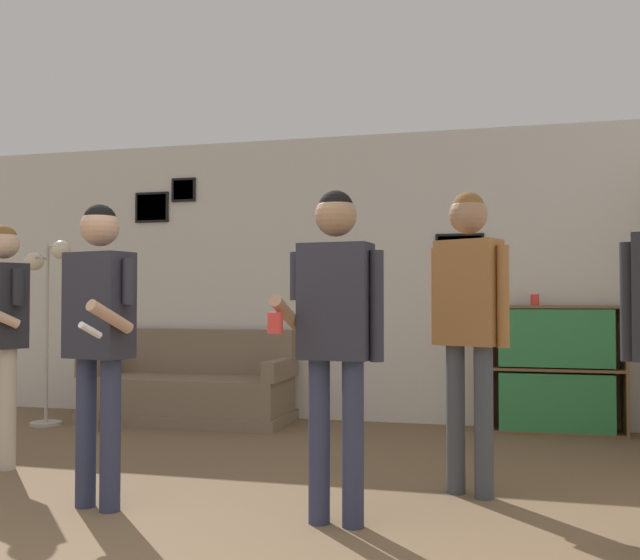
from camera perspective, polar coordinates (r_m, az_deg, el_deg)
The scene contains 10 objects.
wall_back at distance 6.84m, azimuth -0.04°, elevation 0.21°, with size 8.69×0.08×2.70m.
couch at distance 6.87m, azimuth -10.33°, elevation -8.71°, with size 1.92×0.80×0.85m.
bookshelf at distance 6.45m, azimuth 18.28°, elevation -6.81°, with size 1.14×0.30×1.09m.
floor_lamp at distance 6.95m, azimuth -20.98°, elevation -0.84°, with size 0.45×0.28×1.68m.
person_player_foreground_left at distance 5.31m, azimuth -24.07°, elevation -2.83°, with size 0.45×0.58×1.65m.
person_player_foreground_center at distance 4.08m, azimuth -17.29°, elevation -3.15°, with size 0.49×0.53×1.66m.
person_watcher_holding_cup at distance 3.62m, azimuth 1.24°, elevation -3.05°, with size 0.53×0.41×1.69m.
person_spectator_near_bookshelf at distance 4.25m, azimuth 11.82°, elevation -2.08°, with size 0.46×0.33×1.77m.
bottle_on_floor at distance 6.54m, azimuth -17.02°, elevation -10.70°, with size 0.06×0.06×0.24m.
drinking_cup at distance 6.41m, azimuth 16.81°, elevation -1.53°, with size 0.07×0.07×0.10m.
Camera 1 is at (1.68, -2.28, 1.13)m, focal length 40.00 mm.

